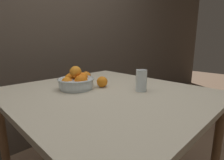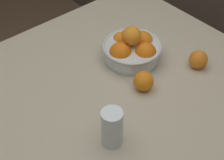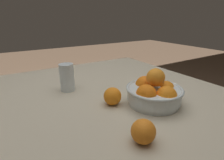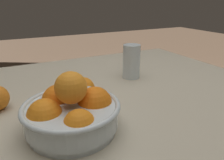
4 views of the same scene
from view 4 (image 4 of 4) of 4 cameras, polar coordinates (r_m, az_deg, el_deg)
dining_table at (r=0.72m, az=1.12°, el=-10.87°), size 1.06×1.16×0.77m
fruit_bowl at (r=0.52m, az=-10.62°, el=-8.18°), size 0.23×0.23×0.15m
juice_glass at (r=0.85m, az=5.09°, el=4.35°), size 0.07×0.07×0.13m
orange_loose_near_bowl at (r=0.67m, az=-7.54°, el=-2.29°), size 0.07×0.07×0.07m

